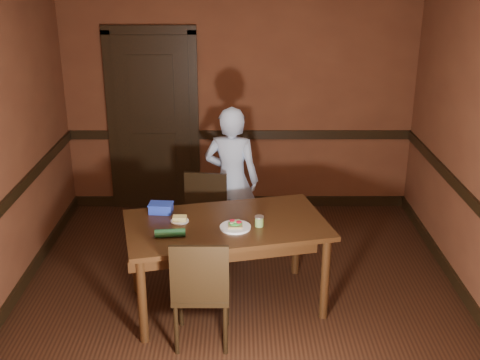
{
  "coord_description": "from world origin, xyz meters",
  "views": [
    {
      "loc": [
        -0.01,
        -4.51,
        2.89
      ],
      "look_at": [
        0.0,
        0.35,
        1.05
      ],
      "focal_mm": 45.0,
      "sensor_mm": 36.0,
      "label": 1
    }
  ],
  "objects_px": {
    "chair_far": "(208,223)",
    "sandwich_plate": "(235,226)",
    "dining_table": "(227,264)",
    "person": "(232,180)",
    "chair_near": "(202,288)",
    "cheese_saucer": "(180,219)",
    "food_tub": "(161,208)",
    "sauce_jar": "(259,221)"
  },
  "relations": [
    {
      "from": "chair_near",
      "to": "food_tub",
      "type": "distance_m",
      "value": 0.9
    },
    {
      "from": "person",
      "to": "sauce_jar",
      "type": "xyz_separation_m",
      "value": [
        0.24,
        -1.13,
        0.07
      ]
    },
    {
      "from": "person",
      "to": "cheese_saucer",
      "type": "distance_m",
      "value": 1.12
    },
    {
      "from": "food_tub",
      "to": "sauce_jar",
      "type": "bearing_deg",
      "value": -13.11
    },
    {
      "from": "chair_near",
      "to": "sandwich_plate",
      "type": "distance_m",
      "value": 0.59
    },
    {
      "from": "chair_far",
      "to": "chair_near",
      "type": "relative_size",
      "value": 0.97
    },
    {
      "from": "sandwich_plate",
      "to": "sauce_jar",
      "type": "height_order",
      "value": "sauce_jar"
    },
    {
      "from": "chair_far",
      "to": "sauce_jar",
      "type": "relative_size",
      "value": 10.08
    },
    {
      "from": "chair_far",
      "to": "sandwich_plate",
      "type": "height_order",
      "value": "chair_far"
    },
    {
      "from": "dining_table",
      "to": "cheese_saucer",
      "type": "distance_m",
      "value": 0.57
    },
    {
      "from": "dining_table",
      "to": "food_tub",
      "type": "distance_m",
      "value": 0.75
    },
    {
      "from": "sandwich_plate",
      "to": "cheese_saucer",
      "type": "bearing_deg",
      "value": 164.28
    },
    {
      "from": "cheese_saucer",
      "to": "food_tub",
      "type": "relative_size",
      "value": 0.7
    },
    {
      "from": "dining_table",
      "to": "person",
      "type": "bearing_deg",
      "value": 75.36
    },
    {
      "from": "chair_far",
      "to": "sandwich_plate",
      "type": "bearing_deg",
      "value": -63.36
    },
    {
      "from": "person",
      "to": "sauce_jar",
      "type": "relative_size",
      "value": 16.97
    },
    {
      "from": "sauce_jar",
      "to": "cheese_saucer",
      "type": "relative_size",
      "value": 0.59
    },
    {
      "from": "chair_near",
      "to": "sandwich_plate",
      "type": "height_order",
      "value": "chair_near"
    },
    {
      "from": "sauce_jar",
      "to": "food_tub",
      "type": "relative_size",
      "value": 0.41
    },
    {
      "from": "dining_table",
      "to": "chair_far",
      "type": "xyz_separation_m",
      "value": [
        -0.19,
        0.7,
        0.06
      ]
    },
    {
      "from": "dining_table",
      "to": "sandwich_plate",
      "type": "relative_size",
      "value": 6.49
    },
    {
      "from": "chair_near",
      "to": "food_tub",
      "type": "xyz_separation_m",
      "value": [
        -0.39,
        0.73,
        0.36
      ]
    },
    {
      "from": "food_tub",
      "to": "dining_table",
      "type": "bearing_deg",
      "value": -15.4
    },
    {
      "from": "chair_far",
      "to": "sauce_jar",
      "type": "distance_m",
      "value": 0.97
    },
    {
      "from": "cheese_saucer",
      "to": "chair_near",
      "type": "bearing_deg",
      "value": -69.19
    },
    {
      "from": "person",
      "to": "food_tub",
      "type": "bearing_deg",
      "value": 66.34
    },
    {
      "from": "dining_table",
      "to": "food_tub",
      "type": "relative_size",
      "value": 7.7
    },
    {
      "from": "food_tub",
      "to": "chair_far",
      "type": "bearing_deg",
      "value": 57.41
    },
    {
      "from": "chair_far",
      "to": "person",
      "type": "relative_size",
      "value": 0.59
    },
    {
      "from": "chair_far",
      "to": "chair_near",
      "type": "distance_m",
      "value": 1.22
    },
    {
      "from": "chair_far",
      "to": "person",
      "type": "distance_m",
      "value": 0.53
    },
    {
      "from": "dining_table",
      "to": "sandwich_plate",
      "type": "bearing_deg",
      "value": -66.95
    },
    {
      "from": "chair_far",
      "to": "food_tub",
      "type": "relative_size",
      "value": 4.15
    },
    {
      "from": "dining_table",
      "to": "food_tub",
      "type": "bearing_deg",
      "value": 146.63
    },
    {
      "from": "chair_far",
      "to": "sauce_jar",
      "type": "height_order",
      "value": "chair_far"
    },
    {
      "from": "chair_far",
      "to": "person",
      "type": "xyz_separation_m",
      "value": [
        0.23,
        0.37,
        0.31
      ]
    },
    {
      "from": "chair_near",
      "to": "person",
      "type": "bearing_deg",
      "value": -97.62
    },
    {
      "from": "chair_near",
      "to": "sauce_jar",
      "type": "height_order",
      "value": "chair_near"
    },
    {
      "from": "chair_far",
      "to": "person",
      "type": "bearing_deg",
      "value": 66.65
    },
    {
      "from": "sauce_jar",
      "to": "chair_far",
      "type": "bearing_deg",
      "value": 121.36
    },
    {
      "from": "dining_table",
      "to": "person",
      "type": "height_order",
      "value": "person"
    },
    {
      "from": "dining_table",
      "to": "cheese_saucer",
      "type": "height_order",
      "value": "cheese_saucer"
    }
  ]
}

